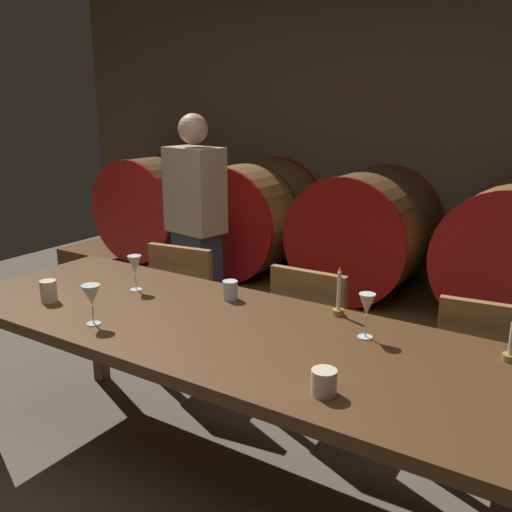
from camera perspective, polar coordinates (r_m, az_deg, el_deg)
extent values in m
cube|color=brown|center=(4.46, 14.37, 11.29)|extent=(6.24, 0.24, 2.79)
cube|color=brown|center=(4.21, 10.81, -5.71)|extent=(5.61, 0.90, 0.36)
cylinder|color=#513319|center=(5.03, -9.31, 5.03)|extent=(0.84, 0.77, 0.84)
cylinder|color=#B21C16|center=(4.75, -12.53, 4.24)|extent=(0.86, 0.03, 0.86)
cylinder|color=#B21C16|center=(5.33, -6.44, 5.72)|extent=(0.86, 0.03, 0.86)
cylinder|color=#2D2D33|center=(5.03, -9.31, 5.03)|extent=(0.85, 0.04, 0.85)
cylinder|color=brown|center=(4.47, -0.38, 3.92)|extent=(0.84, 0.77, 0.84)
cylinder|color=maroon|center=(4.15, -3.40, 2.98)|extent=(0.86, 0.03, 0.86)
cylinder|color=maroon|center=(4.80, 2.24, 4.72)|extent=(0.86, 0.03, 0.86)
cylinder|color=#2D2D33|center=(4.47, -0.38, 3.92)|extent=(0.85, 0.04, 0.85)
cylinder|color=#513319|center=(4.04, 10.94, 2.37)|extent=(0.84, 0.77, 0.84)
cylinder|color=maroon|center=(3.68, 8.59, 1.20)|extent=(0.86, 0.03, 0.86)
cylinder|color=maroon|center=(4.40, 12.92, 3.34)|extent=(0.86, 0.03, 0.86)
cylinder|color=#2D2D33|center=(4.04, 10.94, 2.37)|extent=(0.85, 0.04, 0.85)
cylinder|color=#9E1411|center=(3.42, 23.64, -1.10)|extent=(0.86, 0.03, 0.86)
cube|color=#4C2D16|center=(2.36, -1.52, -7.99)|extent=(2.80, 0.91, 0.05)
cube|color=#4C2D16|center=(3.60, -15.49, -6.66)|extent=(0.07, 0.07, 0.72)
cube|color=olive|center=(3.51, -5.85, -5.35)|extent=(0.45, 0.45, 0.04)
cube|color=olive|center=(3.29, -7.57, -2.61)|extent=(0.40, 0.09, 0.42)
cube|color=olive|center=(3.66, -2.06, -8.29)|extent=(0.05, 0.05, 0.42)
cube|color=olive|center=(3.82, -6.65, -7.36)|extent=(0.05, 0.05, 0.42)
cube|color=olive|center=(3.39, -4.73, -10.37)|extent=(0.05, 0.05, 0.42)
cube|color=olive|center=(3.56, -9.55, -9.24)|extent=(0.05, 0.05, 0.42)
cube|color=olive|center=(3.08, 6.53, -8.49)|extent=(0.41, 0.41, 0.04)
cube|color=olive|center=(2.84, 5.14, -5.54)|extent=(0.40, 0.05, 0.42)
cube|color=olive|center=(3.26, 10.45, -11.68)|extent=(0.05, 0.05, 0.42)
cube|color=olive|center=(3.38, 4.97, -10.45)|extent=(0.05, 0.05, 0.42)
cube|color=olive|center=(2.98, 8.04, -14.33)|extent=(0.05, 0.05, 0.42)
cube|color=olive|center=(3.11, 2.13, -12.84)|extent=(0.05, 0.05, 0.42)
cube|color=olive|center=(2.86, 21.82, -11.57)|extent=(0.44, 0.44, 0.04)
cube|color=olive|center=(2.60, 21.96, -8.74)|extent=(0.40, 0.08, 0.42)
cube|color=olive|center=(3.12, 18.51, -13.58)|extent=(0.05, 0.05, 0.42)
cube|color=olive|center=(2.83, 17.44, -16.74)|extent=(0.05, 0.05, 0.42)
cube|color=#33384C|center=(4.01, -5.85, -3.20)|extent=(0.33, 0.25, 0.81)
cube|color=tan|center=(3.84, -6.14, 6.56)|extent=(0.41, 0.30, 0.57)
sphere|color=#D8A884|center=(3.80, -6.31, 12.54)|extent=(0.20, 0.20, 0.20)
cylinder|color=olive|center=(2.53, 8.21, -5.57)|extent=(0.05, 0.05, 0.02)
cylinder|color=#EDE5CC|center=(2.49, 8.30, -3.47)|extent=(0.02, 0.02, 0.17)
cone|color=yellow|center=(2.46, 8.38, -1.32)|extent=(0.01, 0.01, 0.02)
cylinder|color=olive|center=(2.28, 24.00, -9.24)|extent=(0.05, 0.05, 0.02)
cylinder|color=#EDE5CC|center=(2.25, 24.21, -7.54)|extent=(0.02, 0.02, 0.12)
cylinder|color=white|center=(2.88, -11.89, -3.30)|extent=(0.06, 0.06, 0.00)
cylinder|color=white|center=(2.87, -11.94, -2.48)|extent=(0.01, 0.01, 0.08)
cone|color=white|center=(2.84, -12.03, -0.84)|extent=(0.07, 0.07, 0.09)
cylinder|color=silver|center=(2.50, -15.91, -6.51)|extent=(0.06, 0.06, 0.00)
cylinder|color=silver|center=(2.49, -15.98, -5.63)|extent=(0.01, 0.01, 0.08)
cone|color=silver|center=(2.46, -16.13, -3.80)|extent=(0.08, 0.08, 0.09)
cylinder|color=silver|center=(2.32, 10.85, -7.95)|extent=(0.06, 0.06, 0.00)
cylinder|color=silver|center=(2.30, 10.91, -6.88)|extent=(0.01, 0.01, 0.09)
cone|color=silver|center=(2.27, 11.02, -4.79)|extent=(0.07, 0.07, 0.09)
cylinder|color=beige|center=(2.82, -20.03, -3.31)|extent=(0.08, 0.08, 0.10)
cylinder|color=silver|center=(2.68, -2.60, -3.42)|extent=(0.07, 0.07, 0.09)
cylinder|color=beige|center=(1.87, 6.81, -12.40)|extent=(0.08, 0.08, 0.08)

